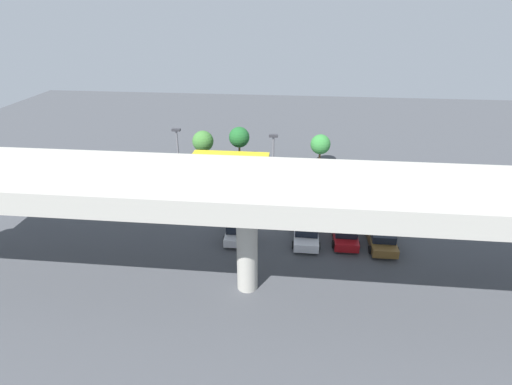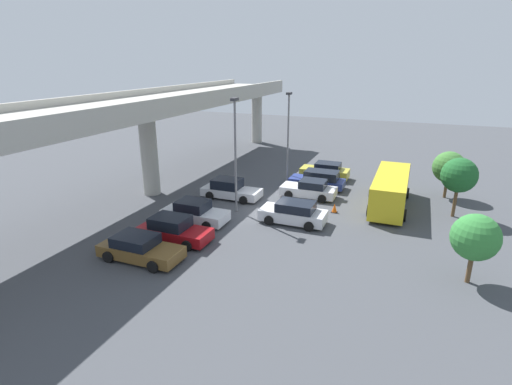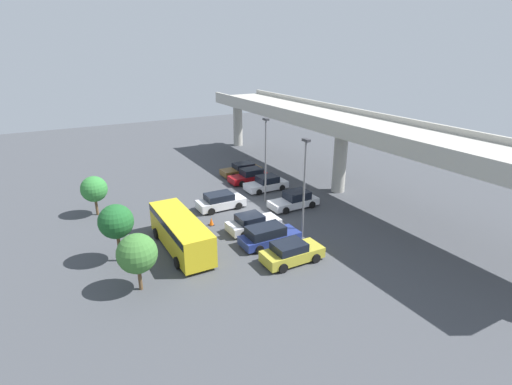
{
  "view_description": "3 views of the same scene",
  "coord_description": "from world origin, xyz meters",
  "px_view_note": "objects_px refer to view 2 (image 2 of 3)",
  "views": [
    {
      "loc": [
        -2.82,
        32.2,
        17.85
      ],
      "look_at": [
        0.6,
        -1.05,
        1.65
      ],
      "focal_mm": 28.0,
      "sensor_mm": 36.0,
      "label": 1
    },
    {
      "loc": [
        -26.46,
        -9.68,
        10.84
      ],
      "look_at": [
        -0.94,
        0.61,
        1.62
      ],
      "focal_mm": 28.0,
      "sensor_mm": 36.0,
      "label": 2
    },
    {
      "loc": [
        30.81,
        -16.6,
        14.71
      ],
      "look_at": [
        -1.32,
        1.2,
        1.08
      ],
      "focal_mm": 28.0,
      "sensor_mm": 36.0,
      "label": 3
    }
  ],
  "objects_px": {
    "traffic_cone": "(334,208)",
    "parked_car_2": "(195,212)",
    "parked_car_6": "(319,180)",
    "shuttle_bus": "(391,188)",
    "tree_front_far_right": "(449,167)",
    "parked_car_5": "(310,189)",
    "lamp_post_near_aisle": "(235,148)",
    "tree_front_left": "(475,237)",
    "parked_car_0": "(140,248)",
    "parked_car_7": "(325,171)",
    "parked_car_3": "(294,213)",
    "lamp_post_mid_lot": "(288,132)",
    "tree_front_centre": "(459,175)",
    "parked_car_1": "(174,230)",
    "parked_car_4": "(230,189)"
  },
  "relations": [
    {
      "from": "tree_front_left",
      "to": "parked_car_1",
      "type": "bearing_deg",
      "value": 94.74
    },
    {
      "from": "parked_car_2",
      "to": "parked_car_0",
      "type": "bearing_deg",
      "value": -90.71
    },
    {
      "from": "parked_car_5",
      "to": "shuttle_bus",
      "type": "relative_size",
      "value": 0.53
    },
    {
      "from": "parked_car_3",
      "to": "parked_car_5",
      "type": "height_order",
      "value": "parked_car_3"
    },
    {
      "from": "tree_front_centre",
      "to": "parked_car_7",
      "type": "bearing_deg",
      "value": 60.37
    },
    {
      "from": "lamp_post_near_aisle",
      "to": "traffic_cone",
      "type": "distance_m",
      "value": 8.6
    },
    {
      "from": "tree_front_far_right",
      "to": "parked_car_5",
      "type": "bearing_deg",
      "value": 111.5
    },
    {
      "from": "parked_car_5",
      "to": "parked_car_6",
      "type": "distance_m",
      "value": 2.74
    },
    {
      "from": "parked_car_4",
      "to": "lamp_post_mid_lot",
      "type": "relative_size",
      "value": 0.59
    },
    {
      "from": "tree_front_centre",
      "to": "traffic_cone",
      "type": "height_order",
      "value": "tree_front_centre"
    },
    {
      "from": "shuttle_bus",
      "to": "lamp_post_mid_lot",
      "type": "distance_m",
      "value": 10.18
    },
    {
      "from": "shuttle_bus",
      "to": "parked_car_2",
      "type": "bearing_deg",
      "value": -56.36
    },
    {
      "from": "parked_car_4",
      "to": "parked_car_7",
      "type": "height_order",
      "value": "parked_car_4"
    },
    {
      "from": "parked_car_7",
      "to": "parked_car_4",
      "type": "bearing_deg",
      "value": 54.65
    },
    {
      "from": "parked_car_2",
      "to": "lamp_post_near_aisle",
      "type": "height_order",
      "value": "lamp_post_near_aisle"
    },
    {
      "from": "parked_car_3",
      "to": "tree_front_far_right",
      "type": "distance_m",
      "value": 14.12
    },
    {
      "from": "parked_car_7",
      "to": "parked_car_3",
      "type": "bearing_deg",
      "value": 91.81
    },
    {
      "from": "parked_car_6",
      "to": "shuttle_bus",
      "type": "xyz_separation_m",
      "value": [
        -2.62,
        -6.18,
        0.77
      ]
    },
    {
      "from": "lamp_post_near_aisle",
      "to": "tree_front_centre",
      "type": "distance_m",
      "value": 15.88
    },
    {
      "from": "parked_car_4",
      "to": "traffic_cone",
      "type": "bearing_deg",
      "value": -0.5
    },
    {
      "from": "lamp_post_near_aisle",
      "to": "tree_front_far_right",
      "type": "relative_size",
      "value": 2.16
    },
    {
      "from": "parked_car_3",
      "to": "tree_front_centre",
      "type": "relative_size",
      "value": 1.05
    },
    {
      "from": "parked_car_0",
      "to": "parked_car_4",
      "type": "xyz_separation_m",
      "value": [
        11.5,
        -0.19,
        0.05
      ]
    },
    {
      "from": "parked_car_4",
      "to": "tree_front_left",
      "type": "height_order",
      "value": "tree_front_left"
    },
    {
      "from": "lamp_post_mid_lot",
      "to": "tree_front_far_right",
      "type": "height_order",
      "value": "lamp_post_mid_lot"
    },
    {
      "from": "parked_car_2",
      "to": "parked_car_4",
      "type": "relative_size",
      "value": 0.96
    },
    {
      "from": "tree_front_far_right",
      "to": "shuttle_bus",
      "type": "bearing_deg",
      "value": 134.15
    },
    {
      "from": "parked_car_3",
      "to": "shuttle_bus",
      "type": "height_order",
      "value": "shuttle_bus"
    },
    {
      "from": "parked_car_0",
      "to": "parked_car_7",
      "type": "bearing_deg",
      "value": 72.77
    },
    {
      "from": "tree_front_centre",
      "to": "parked_car_1",
      "type": "bearing_deg",
      "value": 123.68
    },
    {
      "from": "parked_car_3",
      "to": "parked_car_1",
      "type": "bearing_deg",
      "value": 42.02
    },
    {
      "from": "parked_car_3",
      "to": "tree_front_left",
      "type": "relative_size",
      "value": 1.23
    },
    {
      "from": "parked_car_6",
      "to": "shuttle_bus",
      "type": "height_order",
      "value": "shuttle_bus"
    },
    {
      "from": "parked_car_2",
      "to": "lamp_post_mid_lot",
      "type": "xyz_separation_m",
      "value": [
        11.16,
        -3.19,
        4.06
      ]
    },
    {
      "from": "shuttle_bus",
      "to": "tree_front_far_right",
      "type": "height_order",
      "value": "tree_front_far_right"
    },
    {
      "from": "tree_front_far_right",
      "to": "lamp_post_near_aisle",
      "type": "bearing_deg",
      "value": 122.4
    },
    {
      "from": "parked_car_4",
      "to": "tree_front_centre",
      "type": "height_order",
      "value": "tree_front_centre"
    },
    {
      "from": "parked_car_5",
      "to": "tree_front_far_right",
      "type": "distance_m",
      "value": 11.3
    },
    {
      "from": "parked_car_4",
      "to": "parked_car_6",
      "type": "bearing_deg",
      "value": 41.26
    },
    {
      "from": "traffic_cone",
      "to": "parked_car_2",
      "type": "bearing_deg",
      "value": 122.01
    },
    {
      "from": "parked_car_3",
      "to": "parked_car_7",
      "type": "relative_size",
      "value": 1.01
    },
    {
      "from": "tree_front_left",
      "to": "parked_car_3",
      "type": "bearing_deg",
      "value": 68.47
    },
    {
      "from": "tree_front_left",
      "to": "tree_front_far_right",
      "type": "distance_m",
      "value": 13.97
    },
    {
      "from": "parked_car_1",
      "to": "parked_car_4",
      "type": "bearing_deg",
      "value": 91.39
    },
    {
      "from": "parked_car_6",
      "to": "lamp_post_mid_lot",
      "type": "xyz_separation_m",
      "value": [
        0.31,
        3.02,
        4.01
      ]
    },
    {
      "from": "parked_car_2",
      "to": "tree_front_left",
      "type": "xyz_separation_m",
      "value": [
        -1.76,
        -17.0,
        1.8
      ]
    },
    {
      "from": "parked_car_1",
      "to": "lamp_post_near_aisle",
      "type": "height_order",
      "value": "lamp_post_near_aisle"
    },
    {
      "from": "parked_car_2",
      "to": "parked_car_7",
      "type": "xyz_separation_m",
      "value": [
        13.97,
        -6.11,
        0.04
      ]
    },
    {
      "from": "tree_front_left",
      "to": "traffic_cone",
      "type": "height_order",
      "value": "tree_front_left"
    },
    {
      "from": "parked_car_4",
      "to": "tree_front_far_right",
      "type": "distance_m",
      "value": 17.75
    }
  ]
}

